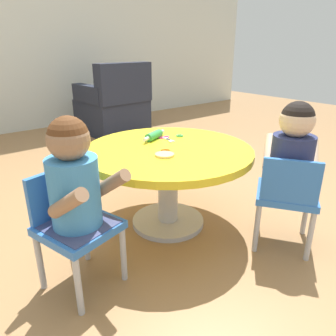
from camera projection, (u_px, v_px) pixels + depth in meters
ground_plane at (168, 223)px, 1.99m from camera, size 10.00×10.00×0.00m
back_wall at (5, 11)px, 3.66m from camera, size 8.00×0.12×2.80m
craft_table at (168, 165)px, 1.85m from camera, size 0.96×0.96×0.49m
child_chair_left at (74, 224)px, 1.40m from camera, size 0.37×0.37×0.54m
seated_child_left at (74, 179)px, 1.29m from camera, size 0.35×0.40×0.51m
child_chair_right at (287, 195)px, 1.66m from camera, size 0.42×0.42×0.54m
seated_child_right at (292, 152)px, 1.61m from camera, size 0.44×0.41×0.51m
armchair_dark at (114, 108)px, 3.94m from camera, size 0.76×0.77×0.85m
rolling_pin at (154, 135)px, 1.97m from camera, size 0.22×0.11×0.05m
craft_scissors at (166, 138)px, 1.98m from camera, size 0.08×0.14×0.01m
playdough_blob_0 at (165, 155)px, 1.68m from camera, size 0.10×0.10×0.01m
cookie_cutter_0 at (180, 136)px, 2.03m from camera, size 0.05×0.05×0.01m
cookie_cutter_1 at (165, 151)px, 1.74m from camera, size 0.07×0.07×0.01m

